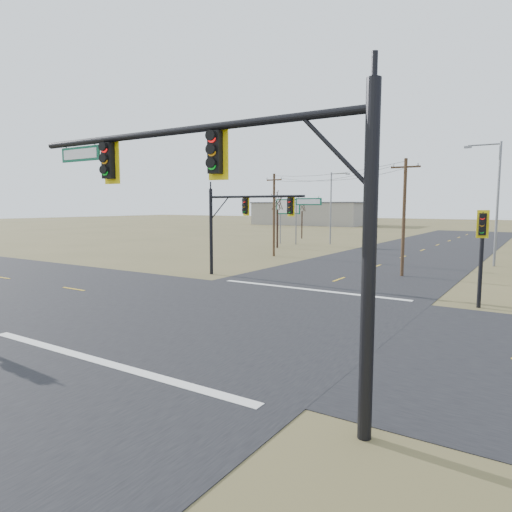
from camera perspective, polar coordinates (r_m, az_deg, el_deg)
The scene contains 16 objects.
ground at distance 21.07m, azimuth -2.38°, elevation -7.44°, with size 320.00×320.00×0.00m, color brown.
road_ew at distance 21.07m, azimuth -2.38°, elevation -7.41°, with size 160.00×14.00×0.02m, color black.
road_ns at distance 21.07m, azimuth -2.38°, elevation -7.40°, with size 14.00×160.00×0.02m, color black.
stop_bar_near at distance 15.79m, azimuth -18.64°, elevation -12.43°, with size 12.00×0.40×0.01m, color silver.
stop_bar_far at distance 27.40m, azimuth 6.72°, elevation -4.18°, with size 12.00×0.40×0.01m, color silver.
mast_arm_near at distance 11.37m, azimuth -3.39°, elevation 8.67°, with size 10.95×0.48×7.56m.
mast_arm_far at distance 31.27m, azimuth -0.99°, elevation 5.41°, with size 8.82×0.48×6.20m.
pedestal_signal_ne at distance 24.58m, azimuth 26.40°, elevation 2.04°, with size 0.63×0.55×4.82m.
utility_pole_near at distance 33.72m, azimuth 18.01°, elevation 4.89°, with size 2.02×0.24×8.26m.
utility_pole_far at distance 44.92m, azimuth 2.26°, elevation 5.37°, with size 1.94×0.63×8.07m.
highway_sign at distance 59.16m, azimuth 4.04°, elevation 5.49°, with size 2.92×1.18×5.80m.
streetlight_a at distance 42.24m, azimuth 27.69°, elevation 6.55°, with size 2.83×0.33×10.14m.
streetlight_c at distance 59.39m, azimuth 9.51°, elevation 6.41°, with size 2.57×0.39×9.18m.
bare_tree_a at distance 53.81m, azimuth 2.70°, elevation 7.01°, with size 2.91×2.91×7.11m.
bare_tree_b at distance 68.99m, azimuth 5.78°, elevation 6.36°, with size 2.74×2.74×6.31m.
warehouse_left at distance 118.65m, azimuth 6.94°, elevation 5.24°, with size 28.00×14.00×5.50m, color gray.
Camera 1 is at (11.81, -16.72, 5.03)m, focal length 32.00 mm.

